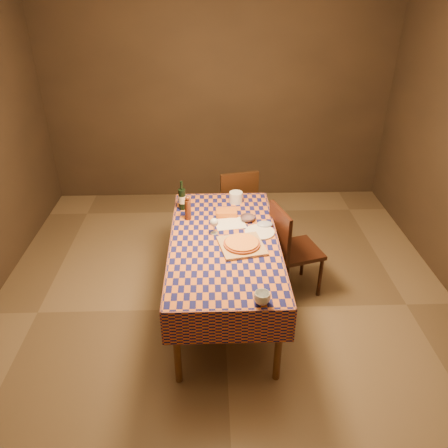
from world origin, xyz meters
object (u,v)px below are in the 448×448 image
object	(u,v)px
dining_table	(224,247)
wine_bottle	(182,199)
chair_far	(236,202)
chair_right	(289,246)
cutting_board	(242,246)
white_plate	(260,232)
bowl	(248,218)
pizza	(242,243)

from	to	relation	value
dining_table	wine_bottle	world-z (taller)	wine_bottle
chair_far	chair_right	bearing A→B (deg)	-63.78
cutting_board	white_plate	xyz separation A→B (m)	(0.17, 0.23, -0.00)
cutting_board	wine_bottle	world-z (taller)	wine_bottle
wine_bottle	white_plate	world-z (taller)	wine_bottle
cutting_board	bowl	world-z (taller)	bowl
pizza	white_plate	bearing A→B (deg)	52.40
dining_table	chair_right	world-z (taller)	chair_right
bowl	chair_far	world-z (taller)	chair_far
bowl	wine_bottle	bearing A→B (deg)	157.49
wine_bottle	white_plate	bearing A→B (deg)	-34.41
bowl	cutting_board	bearing A→B (deg)	-100.76
dining_table	chair_right	bearing A→B (deg)	23.25
dining_table	chair_far	world-z (taller)	chair_far
cutting_board	bowl	bearing A→B (deg)	79.24
pizza	wine_bottle	world-z (taller)	wine_bottle
pizza	chair_far	size ratio (longest dim) A/B	0.44
pizza	white_plate	distance (m)	0.29
dining_table	bowl	bearing A→B (deg)	55.54
cutting_board	bowl	xyz separation A→B (m)	(0.09, 0.45, 0.01)
chair_far	chair_right	size ratio (longest dim) A/B	1.00
chair_far	cutting_board	bearing A→B (deg)	-91.46
white_plate	cutting_board	bearing A→B (deg)	-127.60
dining_table	cutting_board	size ratio (longest dim) A/B	5.12
white_plate	pizza	bearing A→B (deg)	-127.60
pizza	chair_right	world-z (taller)	chair_right
white_plate	chair_far	bearing A→B (deg)	97.39
wine_bottle	chair_far	bearing A→B (deg)	46.69
dining_table	white_plate	distance (m)	0.35
dining_table	chair_right	distance (m)	0.71
wine_bottle	chair_right	distance (m)	1.12
dining_table	cutting_board	world-z (taller)	cutting_board
chair_right	wine_bottle	bearing A→B (deg)	162.53
chair_right	white_plate	bearing A→B (deg)	-152.50
white_plate	chair_right	distance (m)	0.43
white_plate	chair_right	size ratio (longest dim) A/B	0.28
cutting_board	chair_far	xyz separation A→B (m)	(0.03, 1.31, -0.26)
bowl	pizza	bearing A→B (deg)	-100.76
bowl	chair_right	distance (m)	0.49
white_plate	chair_right	bearing A→B (deg)	27.50
cutting_board	chair_far	distance (m)	1.33
wine_bottle	chair_right	size ratio (longest dim) A/B	0.31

